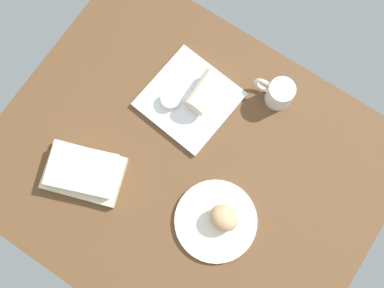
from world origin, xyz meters
TOP-DOWN VIEW (x-y plane):
  - dining_table at (0.00, 0.00)cm, footprint 110.00×90.00cm
  - round_plate at (-15.20, 8.50)cm, footprint 23.16×23.16cm
  - scone_pastry at (-16.55, 6.89)cm, footprint 8.54×7.61cm
  - square_plate at (10.67, -17.10)cm, footprint 26.88×26.88cm
  - sauce_cup at (14.71, -13.36)cm, footprint 5.73×5.73cm
  - breakfast_wrap at (7.44, -20.09)cm, footprint 6.81×12.01cm
  - book_stack at (23.40, 17.83)cm, footprint 25.26×20.70cm
  - coffee_mug at (-10.48, -31.98)cm, footprint 12.25×7.65cm

SIDE VIEW (x-z plane):
  - dining_table at x=0.00cm, z-range 0.00..4.00cm
  - round_plate at x=-15.20cm, z-range 4.00..5.40cm
  - square_plate at x=10.67cm, z-range 4.00..5.60cm
  - book_stack at x=23.40cm, z-range 3.79..9.39cm
  - sauce_cup at x=14.71cm, z-range 5.70..8.47cm
  - coffee_mug at x=-10.48cm, z-range 4.10..12.65cm
  - scone_pastry at x=-16.55cm, z-range 5.40..11.77cm
  - breakfast_wrap at x=7.44cm, z-range 5.60..12.32cm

